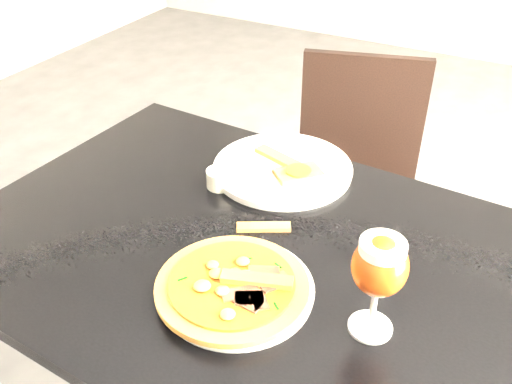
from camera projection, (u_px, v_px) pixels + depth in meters
The scene contains 10 objects.
ground at pixel (255, 354), 1.83m from camera, with size 6.00×6.00×0.00m, color #49494B.
dining_table at pixel (258, 283), 1.15m from camera, with size 1.25×0.87×0.75m.
chair_far at pixel (353, 187), 1.78m from camera, with size 0.49×0.49×0.86m.
plate_main at pixel (237, 290), 1.00m from camera, with size 0.27×0.27×0.01m, color white.
pizza at pixel (233, 285), 0.99m from camera, with size 0.27×0.27×0.03m.
plate_second at pixel (283, 169), 1.33m from camera, with size 0.32×0.32×0.02m, color white.
crust_scraps at pixel (291, 167), 1.31m from camera, with size 0.19×0.13×0.01m.
loose_crust at pixel (264, 227), 1.15m from camera, with size 0.11×0.02×0.01m, color #9E5A26.
sauce_cup at pixel (220, 178), 1.27m from camera, with size 0.06×0.06×0.04m.
beer_glass at pixel (380, 267), 0.86m from camera, with size 0.09×0.09×0.18m.
Camera 1 is at (0.58, -1.08, 1.46)m, focal length 40.00 mm.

